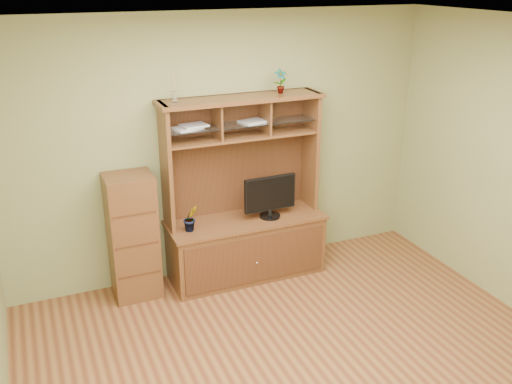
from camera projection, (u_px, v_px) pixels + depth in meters
room at (316, 221)px, 4.12m from camera, size 4.54×4.04×2.74m
media_hutch at (245, 229)px, 5.95m from camera, size 1.66×0.61×1.90m
monitor at (270, 196)px, 5.83m from camera, size 0.56×0.22×0.44m
orchid_plant at (191, 218)px, 5.56m from camera, size 0.16×0.13×0.27m
top_plant at (280, 81)px, 5.62m from camera, size 0.13×0.09×0.24m
reed_diffuser at (174, 90)px, 5.23m from camera, size 0.06×0.06×0.29m
magazines at (211, 125)px, 5.49m from camera, size 0.98×0.26×0.04m
side_cabinet at (133, 236)px, 5.53m from camera, size 0.45×0.41×1.26m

